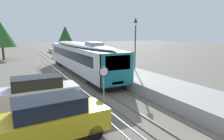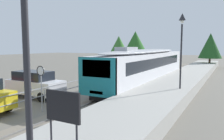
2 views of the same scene
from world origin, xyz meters
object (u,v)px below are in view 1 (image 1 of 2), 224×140
Objects in this scene: parked_suv_yellow at (54,118)px; parked_suv_white at (40,91)px; commuter_train at (80,55)px; platform_lamp_mid_platform at (135,34)px; speed_limit_sign at (104,78)px.

parked_suv_yellow and parked_suv_white have the same top height.
parked_suv_white is at bearing -121.71° from commuter_train.
parked_suv_white is (-0.00, 4.48, 0.00)m from parked_suv_yellow.
parked_suv_white is at bearing -157.17° from platform_lamp_mid_platform.
commuter_train is 6.66× the size of speed_limit_sign.
parked_suv_white is at bearing 142.64° from speed_limit_sign.
commuter_train reaches higher than parked_suv_white.
commuter_train is 3.49× the size of platform_lamp_mid_platform.
speed_limit_sign is at bearing -101.30° from commuter_train.
commuter_train is 14.80m from parked_suv_yellow.
speed_limit_sign is at bearing -37.36° from parked_suv_white.
platform_lamp_mid_platform is 11.50m from parked_suv_white.
parked_suv_yellow is (-5.65, -13.63, -1.08)m from commuter_train.
platform_lamp_mid_platform is at bearing 22.83° from parked_suv_white.
platform_lamp_mid_platform is (4.43, -4.91, 2.48)m from commuter_train.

